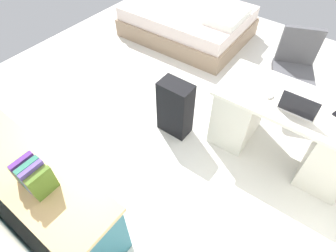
{
  "coord_description": "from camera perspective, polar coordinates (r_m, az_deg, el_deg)",
  "views": [
    {
      "loc": [
        -1.32,
        2.13,
        2.48
      ],
      "look_at": [
        -0.31,
        0.81,
        0.6
      ],
      "focal_mm": 29.4,
      "sensor_mm": 36.0,
      "label": 1
    }
  ],
  "objects": [
    {
      "name": "ground_plane",
      "position": [
        3.52,
        3.99,
        3.76
      ],
      "size": [
        5.56,
        5.56,
        0.0
      ],
      "primitive_type": "plane",
      "color": "silver"
    },
    {
      "name": "desk",
      "position": [
        3.0,
        23.05,
        -0.46
      ],
      "size": [
        1.46,
        0.71,
        0.75
      ],
      "color": "silver",
      "rests_on": "ground_plane"
    },
    {
      "name": "office_chair",
      "position": [
        3.66,
        24.13,
        9.8
      ],
      "size": [
        0.6,
        0.6,
        0.94
      ],
      "color": "black",
      "rests_on": "ground_plane"
    },
    {
      "name": "credenza",
      "position": [
        2.67,
        -25.9,
        -11.36
      ],
      "size": [
        1.8,
        0.48,
        0.73
      ],
      "color": "#235B6B",
      "rests_on": "ground_plane"
    },
    {
      "name": "bed",
      "position": [
        4.81,
        4.21,
        20.8
      ],
      "size": [
        1.95,
        1.47,
        0.58
      ],
      "color": "gray",
      "rests_on": "ground_plane"
    },
    {
      "name": "suitcase_black",
      "position": [
        3.03,
        1.51,
        3.68
      ],
      "size": [
        0.36,
        0.23,
        0.68
      ],
      "primitive_type": "cube",
      "rotation": [
        0.0,
        0.0,
        0.01
      ],
      "color": "black",
      "rests_on": "ground_plane"
    },
    {
      "name": "laptop",
      "position": [
        2.65,
        25.4,
        3.64
      ],
      "size": [
        0.32,
        0.23,
        0.21
      ],
      "color": "#B7B7BC",
      "rests_on": "desk"
    },
    {
      "name": "computer_mouse",
      "position": [
        2.73,
        20.46,
        5.98
      ],
      "size": [
        0.06,
        0.1,
        0.03
      ],
      "primitive_type": "ellipsoid",
      "rotation": [
        0.0,
        0.0,
        0.03
      ],
      "color": "white",
      "rests_on": "desk"
    },
    {
      "name": "book_row",
      "position": [
        2.13,
        -26.16,
        -9.1
      ],
      "size": [
        0.27,
        0.17,
        0.24
      ],
      "color": "#4C6C23",
      "rests_on": "credenza"
    }
  ]
}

